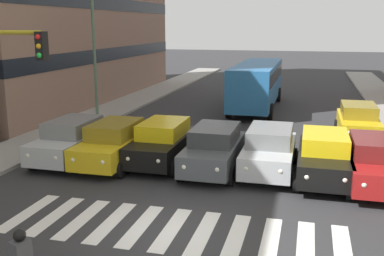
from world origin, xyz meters
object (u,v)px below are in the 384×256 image
object	(u,v)px
car_1	(324,156)
car_4	(163,142)
car_2	(269,150)
bus_behind_traffic	(257,81)
car_3	(214,149)
car_row2_0	(358,121)
street_lamp_right	(100,45)
car_5	(114,143)
car_6	(72,140)
car_0	(375,162)

from	to	relation	value
car_1	car_4	size ratio (longest dim) A/B	1.00
car_4	car_2	bearing A→B (deg)	178.96
car_4	bus_behind_traffic	world-z (taller)	bus_behind_traffic
car_3	car_4	size ratio (longest dim) A/B	1.00
car_1	car_row2_0	size ratio (longest dim) A/B	1.00
street_lamp_right	car_5	bearing A→B (deg)	118.70
car_1	car_6	bearing A→B (deg)	0.67
car_1	street_lamp_right	size ratio (longest dim) A/B	0.63
car_1	car_2	distance (m)	2.02
bus_behind_traffic	car_row2_0	bearing A→B (deg)	128.91
car_3	street_lamp_right	bearing A→B (deg)	-40.35
bus_behind_traffic	car_2	bearing A→B (deg)	98.67
car_5	car_row2_0	size ratio (longest dim) A/B	1.00
car_3	car_4	xyz separation A→B (m)	(2.21, -0.41, 0.00)
car_5	street_lamp_right	world-z (taller)	street_lamp_right
car_4	car_6	bearing A→B (deg)	8.72
car_1	car_6	xyz separation A→B (m)	(9.99, 0.12, 0.00)
bus_behind_traffic	street_lamp_right	xyz separation A→B (m)	(7.79, 7.26, 2.56)
car_0	car_2	xyz separation A→B (m)	(3.67, -0.68, 0.00)
car_1	car_3	bearing A→B (deg)	-0.55
car_1	car_3	xyz separation A→B (m)	(4.05, -0.04, 0.00)
car_1	car_6	distance (m)	9.99
car_4	car_row2_0	xyz separation A→B (m)	(-8.01, -6.27, 0.00)
street_lamp_right	car_4	bearing A→B (deg)	131.98
car_6	car_row2_0	distance (m)	13.59
car_4	car_6	distance (m)	3.77
car_6	car_3	bearing A→B (deg)	-178.49
car_1	bus_behind_traffic	xyz separation A→B (m)	(4.05, -13.91, 0.97)
car_row2_0	car_0	bearing A→B (deg)	89.40
car_1	car_2	bearing A→B (deg)	-10.71
car_3	bus_behind_traffic	world-z (taller)	bus_behind_traffic
car_5	bus_behind_traffic	size ratio (longest dim) A/B	0.42
car_3	car_6	size ratio (longest dim) A/B	1.00
car_6	car_1	bearing A→B (deg)	-179.33
car_6	street_lamp_right	bearing A→B (deg)	-74.68
car_row2_0	car_1	bearing A→B (deg)	75.39
car_6	bus_behind_traffic	xyz separation A→B (m)	(-5.93, -14.03, 0.97)
street_lamp_right	car_3	bearing A→B (deg)	139.65
car_0	street_lamp_right	bearing A→B (deg)	-27.24
bus_behind_traffic	street_lamp_right	bearing A→B (deg)	42.98
car_3	street_lamp_right	world-z (taller)	street_lamp_right
car_3	car_6	xyz separation A→B (m)	(5.93, 0.16, 0.00)
car_2	bus_behind_traffic	xyz separation A→B (m)	(2.06, -13.54, 0.97)
car_0	car_4	bearing A→B (deg)	-5.47
car_5	car_3	bearing A→B (deg)	-176.96
car_0	car_5	xyz separation A→B (m)	(9.78, -0.13, 0.00)
car_4	car_0	bearing A→B (deg)	174.53
car_3	car_row2_0	size ratio (longest dim) A/B	1.00
car_0	car_row2_0	bearing A→B (deg)	-90.60
bus_behind_traffic	car_6	bearing A→B (deg)	67.07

